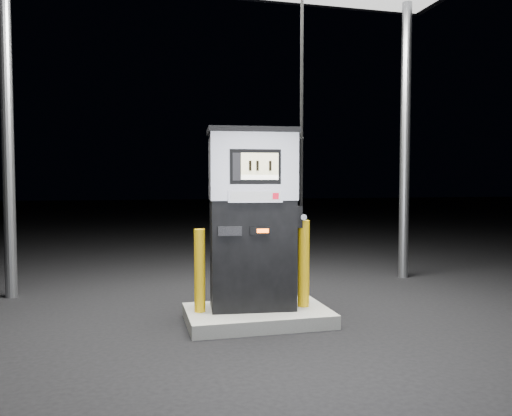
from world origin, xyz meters
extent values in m
plane|color=black|center=(0.00, 0.00, 0.00)|extent=(80.00, 80.00, 0.00)
cube|color=#61615D|center=(0.00, 0.00, 0.07)|extent=(1.60, 1.00, 0.15)
cylinder|color=gray|center=(-3.00, 2.00, 2.25)|extent=(0.16, 0.16, 4.50)
cylinder|color=gray|center=(3.00, 2.00, 2.25)|extent=(0.16, 0.16, 4.50)
cube|color=black|center=(-0.04, 0.09, 0.77)|extent=(0.99, 0.64, 1.24)
cube|color=silver|center=(-0.04, 0.09, 1.76)|extent=(1.01, 0.66, 0.74)
cube|color=black|center=(-0.04, 0.09, 2.16)|extent=(1.06, 0.71, 0.06)
cube|color=black|center=(-0.07, -0.19, 1.75)|extent=(0.55, 0.09, 0.38)
cube|color=#C7C190|center=(-0.03, -0.21, 1.78)|extent=(0.40, 0.05, 0.24)
cube|color=white|center=(-0.03, -0.21, 1.64)|extent=(0.40, 0.05, 0.05)
cube|color=silver|center=(-0.07, -0.19, 1.44)|extent=(0.59, 0.09, 0.14)
cube|color=#999CA1|center=(-0.07, -0.21, 1.44)|extent=(0.54, 0.06, 0.10)
cube|color=#B60C1F|center=(0.14, -0.23, 1.44)|extent=(0.07, 0.01, 0.07)
cube|color=black|center=(-0.02, -0.19, 1.06)|extent=(0.22, 0.04, 0.09)
cube|color=#FB560C|center=(0.01, -0.21, 1.06)|extent=(0.13, 0.02, 0.04)
cube|color=black|center=(-0.35, -0.16, 1.06)|extent=(0.26, 0.05, 0.10)
cube|color=black|center=(0.48, 0.04, 1.19)|extent=(0.12, 0.19, 0.25)
cylinder|color=gray|center=(0.53, 0.03, 1.19)|extent=(0.09, 0.22, 0.07)
cylinder|color=black|center=(0.51, -0.01, 2.84)|extent=(0.04, 0.04, 3.07)
cylinder|color=yellow|center=(-0.65, 0.04, 0.61)|extent=(0.16, 0.16, 0.92)
cylinder|color=yellow|center=(0.55, 0.01, 0.65)|extent=(0.13, 0.13, 1.00)
camera|label=1|loc=(-1.35, -5.41, 1.59)|focal=35.00mm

